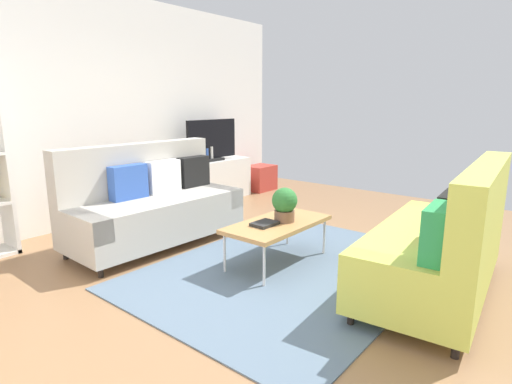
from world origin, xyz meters
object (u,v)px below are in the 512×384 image
(storage_trunk, at_px, (260,178))
(vase_1, at_px, (188,159))
(couch_green, at_px, (442,243))
(vase_0, at_px, (181,159))
(bottle_2, at_px, (212,154))
(couch_beige, at_px, (153,204))
(bottle_0, at_px, (202,157))
(potted_plant, at_px, (285,204))
(table_book_0, at_px, (265,224))
(tv_console, at_px, (212,180))
(tv, at_px, (212,141))
(coffee_table, at_px, (278,225))
(bottle_1, at_px, (207,155))

(storage_trunk, bearing_deg, vase_1, 174.43)
(couch_green, xyz_separation_m, vase_0, (0.61, 3.86, 0.28))
(couch_green, height_order, vase_0, couch_green)
(bottle_2, bearing_deg, couch_beige, -153.14)
(couch_green, height_order, bottle_0, couch_green)
(potted_plant, bearing_deg, couch_beige, 107.08)
(couch_beige, bearing_deg, vase_0, -140.27)
(couch_beige, bearing_deg, bottle_0, -148.88)
(table_book_0, bearing_deg, bottle_2, 55.28)
(tv_console, xyz_separation_m, table_book_0, (-1.64, -2.36, 0.11))
(tv, relative_size, storage_trunk, 1.92)
(coffee_table, relative_size, storage_trunk, 2.12)
(couch_beige, relative_size, bottle_2, 8.42)
(couch_beige, height_order, vase_1, couch_beige)
(couch_green, xyz_separation_m, bottle_1, (1.06, 3.77, 0.30))
(tv_console, height_order, bottle_1, bottle_1)
(vase_0, xyz_separation_m, bottle_1, (0.45, -0.09, 0.02))
(potted_plant, xyz_separation_m, vase_0, (0.84, 2.48, 0.13))
(vase_1, distance_m, bottle_2, 0.42)
(coffee_table, bearing_deg, couch_green, -78.52)
(storage_trunk, height_order, bottle_2, bottle_2)
(vase_1, relative_size, bottle_1, 0.66)
(couch_green, height_order, bottle_2, couch_green)
(couch_beige, distance_m, bottle_2, 2.08)
(tv_console, height_order, table_book_0, tv_console)
(vase_0, distance_m, bottle_0, 0.35)
(tv_console, xyz_separation_m, bottle_1, (-0.13, -0.04, 0.42))
(couch_beige, relative_size, storage_trunk, 3.69)
(couch_beige, xyz_separation_m, bottle_0, (1.63, 0.93, 0.28))
(tv_console, height_order, vase_0, vase_0)
(couch_beige, bearing_deg, storage_trunk, -162.30)
(couch_green, bearing_deg, vase_1, 73.92)
(coffee_table, bearing_deg, vase_1, 66.88)
(coffee_table, relative_size, table_book_0, 4.58)
(tv_console, xyz_separation_m, bottle_2, (-0.03, -0.04, 0.43))
(couch_green, xyz_separation_m, tv_console, (1.19, 3.81, -0.13))
(tv_console, bearing_deg, couch_beige, -152.60)
(tv_console, relative_size, vase_0, 8.21)
(tv, xyz_separation_m, vase_0, (-0.58, 0.07, -0.23))
(table_book_0, height_order, bottle_1, bottle_1)
(coffee_table, bearing_deg, tv, 58.00)
(tv, xyz_separation_m, vase_1, (-0.44, 0.07, -0.24))
(storage_trunk, bearing_deg, tv, 175.84)
(vase_1, distance_m, bottle_1, 0.32)
(tv, bearing_deg, tv_console, 90.00)
(table_book_0, relative_size, vase_0, 1.41)
(tv, distance_m, bottle_2, 0.20)
(storage_trunk, distance_m, vase_0, 1.76)
(couch_beige, relative_size, bottle_1, 9.23)
(tv_console, distance_m, bottle_0, 0.48)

